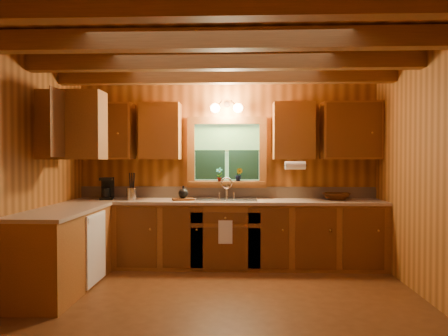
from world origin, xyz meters
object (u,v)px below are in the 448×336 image
at_px(sink, 226,203).
at_px(coffee_maker, 107,189).
at_px(cutting_board, 183,199).
at_px(wicker_basket, 336,196).

height_order(sink, coffee_maker, same).
xyz_separation_m(cutting_board, wicker_basket, (2.07, 0.14, 0.03)).
relative_size(cutting_board, wicker_basket, 0.76).
height_order(coffee_maker, cutting_board, coffee_maker).
distance_m(sink, cutting_board, 0.58).
xyz_separation_m(coffee_maker, cutting_board, (1.07, -0.09, -0.14)).
relative_size(coffee_maker, wicker_basket, 0.81).
bearing_deg(wicker_basket, cutting_board, -176.06).
bearing_deg(coffee_maker, cutting_board, -18.74).
xyz_separation_m(sink, cutting_board, (-0.58, -0.08, 0.06)).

